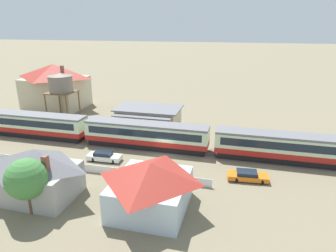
# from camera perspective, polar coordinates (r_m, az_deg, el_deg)

# --- Properties ---
(ground_plane) EXTENTS (600.00, 600.00, 0.00)m
(ground_plane) POSITION_cam_1_polar(r_m,az_deg,el_deg) (43.35, -0.76, -5.48)
(ground_plane) COLOR #7A7056
(passenger_train) EXTENTS (58.83, 3.22, 3.92)m
(passenger_train) POSITION_cam_1_polar(r_m,az_deg,el_deg) (45.12, -3.89, -1.55)
(passenger_train) COLOR #AD1E19
(passenger_train) RESTS_ON ground_plane
(railway_track) EXTENTS (117.45, 3.60, 0.04)m
(railway_track) POSITION_cam_1_polar(r_m,az_deg,el_deg) (49.37, -13.98, -2.95)
(railway_track) COLOR #665B51
(railway_track) RESTS_ON ground_plane
(station_building) EXTENTS (11.55, 8.52, 3.67)m
(station_building) POSITION_cam_1_polar(r_m,az_deg,el_deg) (54.56, -3.66, 1.72)
(station_building) COLOR beige
(station_building) RESTS_ON ground_plane
(station_house_red_roof) EXTENTS (13.21, 10.58, 9.73)m
(station_house_red_roof) POSITION_cam_1_polar(r_m,az_deg,el_deg) (71.51, -20.63, 7.25)
(station_house_red_roof) COLOR beige
(station_house_red_roof) RESTS_ON ground_plane
(water_tower) EXTENTS (4.97, 4.97, 9.09)m
(water_tower) POSITION_cam_1_polar(r_m,az_deg,el_deg) (61.45, -19.78, 7.64)
(water_tower) COLOR brown
(water_tower) RESTS_ON ground_plane
(cottage_grey_roof_2) EXTENTS (8.56, 6.40, 5.60)m
(cottage_grey_roof_2) POSITION_cam_1_polar(r_m,az_deg,el_deg) (34.97, -23.74, -8.13)
(cottage_grey_roof_2) COLOR #9E9E99
(cottage_grey_roof_2) RESTS_ON ground_plane
(cottage_red_roof) EXTENTS (7.73, 8.45, 5.03)m
(cottage_red_roof) POSITION_cam_1_polar(r_m,az_deg,el_deg) (30.39, -3.33, -11.23)
(cottage_red_roof) COLOR silver
(cottage_red_roof) RESTS_ON ground_plane
(picket_fence_front) EXTENTS (37.96, 0.06, 1.05)m
(picket_fence_front) POSITION_cam_1_polar(r_m,az_deg,el_deg) (41.24, -19.01, -7.10)
(picket_fence_front) COLOR white
(picket_fence_front) RESTS_ON ground_plane
(parked_car_orange) EXTENTS (4.92, 2.30, 1.16)m
(parked_car_orange) POSITION_cam_1_polar(r_m,az_deg,el_deg) (37.67, 14.91, -9.14)
(parked_car_orange) COLOR orange
(parked_car_orange) RESTS_ON ground_plane
(parked_car_white) EXTENTS (4.78, 1.89, 1.27)m
(parked_car_white) POSITION_cam_1_polar(r_m,az_deg,el_deg) (42.28, -12.07, -5.67)
(parked_car_white) COLOR white
(parked_car_white) RESTS_ON ground_plane
(yard_tree_0) EXTENTS (3.99, 3.99, 5.86)m
(yard_tree_0) POSITION_cam_1_polar(r_m,az_deg,el_deg) (31.89, -25.40, -9.11)
(yard_tree_0) COLOR brown
(yard_tree_0) RESTS_ON ground_plane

